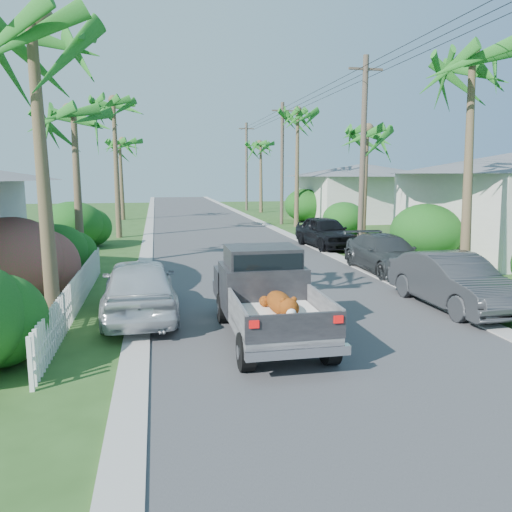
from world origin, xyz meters
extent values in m
plane|color=#284A1B|center=(0.00, 0.00, 0.00)|extent=(120.00, 120.00, 0.00)
cube|color=#38383A|center=(0.00, 25.00, 0.01)|extent=(8.00, 100.00, 0.02)
cube|color=#A5A39E|center=(-4.30, 25.00, 0.03)|extent=(0.60, 100.00, 0.06)
cube|color=#A5A39E|center=(4.30, 25.00, 0.03)|extent=(0.60, 100.00, 0.06)
cylinder|color=black|center=(-2.15, 0.20, 0.38)|extent=(0.28, 0.76, 0.76)
cylinder|color=black|center=(-0.45, 0.20, 0.38)|extent=(0.28, 0.76, 0.76)
cylinder|color=black|center=(-2.15, 3.45, 0.38)|extent=(0.28, 0.76, 0.76)
cylinder|color=black|center=(-0.45, 3.45, 0.38)|extent=(0.28, 0.76, 0.76)
cube|color=gray|center=(-1.30, 0.85, 0.62)|extent=(1.90, 2.40, 0.24)
cube|color=gray|center=(-2.22, 0.85, 1.00)|extent=(0.06, 2.40, 0.55)
cube|color=gray|center=(-0.38, 0.85, 1.00)|extent=(0.06, 2.40, 0.55)
cube|color=black|center=(-1.30, -0.32, 0.98)|extent=(1.92, 0.08, 0.52)
cube|color=silver|center=(-1.30, -0.48, 0.55)|extent=(1.98, 0.18, 0.18)
cube|color=red|center=(-2.10, -0.37, 1.10)|extent=(0.18, 0.05, 0.14)
cube|color=red|center=(-0.50, -0.37, 1.10)|extent=(0.18, 0.05, 0.14)
cube|color=black|center=(-1.30, 2.70, 1.05)|extent=(1.94, 1.65, 1.10)
cube|color=black|center=(-1.30, 2.70, 1.78)|extent=(1.70, 1.35, 0.55)
cube|color=black|center=(-1.30, 2.03, 1.75)|extent=(1.60, 0.05, 0.45)
cube|color=black|center=(-1.30, 3.95, 0.90)|extent=(1.94, 1.20, 0.80)
cube|color=white|center=(-1.30, 0.85, 0.82)|extent=(1.70, 2.10, 0.16)
ellipsoid|color=orange|center=(-1.30, 0.95, 1.12)|extent=(0.48, 1.25, 0.43)
sphere|color=orange|center=(-1.30, 0.20, 1.20)|extent=(0.40, 0.40, 0.40)
ellipsoid|color=white|center=(-1.30, 0.95, 1.02)|extent=(0.32, 0.86, 0.18)
imported|color=#2E3033|center=(4.41, 3.59, 0.76)|extent=(1.75, 4.67, 1.52)
imported|color=#313537|center=(4.92, 8.85, 0.71)|extent=(2.00, 4.89, 1.42)
imported|color=black|center=(4.77, 15.57, 0.80)|extent=(2.27, 4.84, 1.60)
imported|color=silver|center=(-4.27, 4.35, 0.81)|extent=(2.06, 4.79, 1.61)
cone|color=brown|center=(-6.20, 3.00, 3.50)|extent=(0.36, 0.71, 7.01)
cone|color=brown|center=(-6.80, 12.00, 3.10)|extent=(0.36, 0.61, 6.21)
cone|color=brown|center=(-6.00, 22.00, 4.00)|extent=(0.36, 0.36, 8.00)
cone|color=brown|center=(-6.50, 34.00, 3.25)|extent=(0.36, 0.75, 6.51)
cone|color=brown|center=(6.30, 6.00, 3.75)|extent=(0.36, 0.73, 7.51)
cone|color=brown|center=(6.60, 15.00, 3.00)|extent=(0.36, 0.54, 6.01)
cone|color=brown|center=(6.20, 26.00, 4.10)|extent=(0.36, 0.36, 8.20)
cone|color=brown|center=(6.50, 40.00, 3.40)|extent=(0.36, 0.63, 6.81)
ellipsoid|color=#C31B46|center=(-7.80, 6.00, 1.30)|extent=(3.00, 3.30, 2.60)
ellipsoid|color=#154112|center=(-7.40, 10.00, 1.00)|extent=(2.40, 2.64, 2.00)
ellipsoid|color=#154112|center=(-8.00, 18.00, 1.20)|extent=(3.20, 3.52, 2.40)
ellipsoid|color=#154112|center=(7.80, 11.00, 1.25)|extent=(3.00, 3.30, 2.50)
ellipsoid|color=#154112|center=(7.50, 20.00, 1.05)|extent=(2.60, 2.86, 2.10)
ellipsoid|color=#154112|center=(8.00, 30.00, 1.30)|extent=(3.20, 3.52, 2.60)
cube|color=white|center=(-6.00, 5.50, 0.50)|extent=(0.10, 11.00, 1.00)
cube|color=silver|center=(13.00, 30.00, 1.80)|extent=(9.00, 8.00, 3.60)
cone|color=#595B60|center=(13.00, 30.00, 4.10)|extent=(6.48, 6.48, 1.00)
cylinder|color=brown|center=(5.60, 13.00, 4.50)|extent=(0.26, 0.26, 9.00)
cube|color=brown|center=(5.60, 13.00, 8.40)|extent=(1.60, 0.10, 0.10)
cylinder|color=brown|center=(5.60, 28.00, 4.50)|extent=(0.26, 0.26, 9.00)
cube|color=brown|center=(5.60, 28.00, 8.40)|extent=(1.60, 0.10, 0.10)
cylinder|color=brown|center=(5.60, 43.00, 4.50)|extent=(0.26, 0.26, 9.00)
cube|color=brown|center=(5.60, 43.00, 8.40)|extent=(1.60, 0.10, 0.10)
camera|label=1|loc=(-3.76, -8.86, 3.77)|focal=35.00mm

